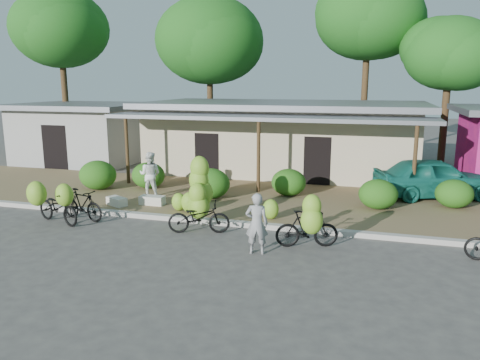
{
  "coord_description": "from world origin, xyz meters",
  "views": [
    {
      "loc": [
        4.25,
        -10.99,
        4.26
      ],
      "look_at": [
        0.15,
        3.05,
        1.2
      ],
      "focal_mm": 35.0,
      "sensor_mm": 36.0,
      "label": 1
    }
  ],
  "objects_px": {
    "bystander": "(150,175)",
    "bike_center": "(199,203)",
    "tree_back_left": "(58,27)",
    "bike_right": "(308,225)",
    "sack_near": "(152,200)",
    "tree_near_right": "(446,52)",
    "bike_left": "(79,203)",
    "tree_far_center": "(207,39)",
    "teal_van": "(434,178)",
    "bike_far_left": "(55,205)",
    "vendor": "(257,224)",
    "tree_center_right": "(365,16)",
    "sack_far": "(117,201)"
  },
  "relations": [
    {
      "from": "sack_near",
      "to": "vendor",
      "type": "relative_size",
      "value": 0.54
    },
    {
      "from": "tree_far_center",
      "to": "bike_far_left",
      "type": "relative_size",
      "value": 4.56
    },
    {
      "from": "sack_far",
      "to": "bike_center",
      "type": "bearing_deg",
      "value": -21.62
    },
    {
      "from": "sack_near",
      "to": "teal_van",
      "type": "xyz_separation_m",
      "value": [
        9.42,
        3.81,
        0.59
      ]
    },
    {
      "from": "tree_center_right",
      "to": "sack_near",
      "type": "relative_size",
      "value": 11.8
    },
    {
      "from": "bike_right",
      "to": "sack_near",
      "type": "height_order",
      "value": "bike_right"
    },
    {
      "from": "tree_center_right",
      "to": "sack_near",
      "type": "height_order",
      "value": "tree_center_right"
    },
    {
      "from": "bike_left",
      "to": "sack_near",
      "type": "xyz_separation_m",
      "value": [
        1.46,
        2.07,
        -0.32
      ]
    },
    {
      "from": "tree_center_right",
      "to": "bike_left",
      "type": "xyz_separation_m",
      "value": [
        -7.82,
        -15.49,
        -7.24
      ]
    },
    {
      "from": "tree_back_left",
      "to": "bike_right",
      "type": "bearing_deg",
      "value": -37.35
    },
    {
      "from": "sack_far",
      "to": "vendor",
      "type": "distance_m",
      "value": 6.35
    },
    {
      "from": "tree_back_left",
      "to": "sack_near",
      "type": "relative_size",
      "value": 11.16
    },
    {
      "from": "bike_right",
      "to": "sack_far",
      "type": "height_order",
      "value": "bike_right"
    },
    {
      "from": "bike_far_left",
      "to": "bystander",
      "type": "distance_m",
      "value": 3.82
    },
    {
      "from": "tree_center_right",
      "to": "bike_left",
      "type": "distance_m",
      "value": 18.8
    },
    {
      "from": "bike_far_left",
      "to": "bike_center",
      "type": "xyz_separation_m",
      "value": [
        4.47,
        0.65,
        0.24
      ]
    },
    {
      "from": "tree_back_left",
      "to": "tree_far_center",
      "type": "relative_size",
      "value": 1.03
    },
    {
      "from": "tree_back_left",
      "to": "tree_far_center",
      "type": "height_order",
      "value": "tree_back_left"
    },
    {
      "from": "sack_near",
      "to": "vendor",
      "type": "height_order",
      "value": "vendor"
    },
    {
      "from": "tree_center_right",
      "to": "vendor",
      "type": "relative_size",
      "value": 6.37
    },
    {
      "from": "bike_center",
      "to": "teal_van",
      "type": "relative_size",
      "value": 0.5
    },
    {
      "from": "bike_far_left",
      "to": "sack_near",
      "type": "xyz_separation_m",
      "value": [
        2.0,
        2.51,
        -0.32
      ]
    },
    {
      "from": "tree_far_center",
      "to": "bike_center",
      "type": "bearing_deg",
      "value": -70.94
    },
    {
      "from": "teal_van",
      "to": "bike_far_left",
      "type": "bearing_deg",
      "value": 99.42
    },
    {
      "from": "tree_near_right",
      "to": "vendor",
      "type": "bearing_deg",
      "value": -111.6
    },
    {
      "from": "bystander",
      "to": "teal_van",
      "type": "height_order",
      "value": "bystander"
    },
    {
      "from": "bike_center",
      "to": "sack_near",
      "type": "height_order",
      "value": "bike_center"
    },
    {
      "from": "bike_left",
      "to": "vendor",
      "type": "distance_m",
      "value": 6.13
    },
    {
      "from": "tree_back_left",
      "to": "bike_center",
      "type": "relative_size",
      "value": 4.39
    },
    {
      "from": "vendor",
      "to": "teal_van",
      "type": "bearing_deg",
      "value": -133.91
    },
    {
      "from": "sack_far",
      "to": "vendor",
      "type": "relative_size",
      "value": 0.48
    },
    {
      "from": "tree_center_right",
      "to": "bike_center",
      "type": "xyz_separation_m",
      "value": [
        -3.89,
        -15.28,
        -7.0
      ]
    },
    {
      "from": "bike_center",
      "to": "tree_back_left",
      "type": "bearing_deg",
      "value": 31.8
    },
    {
      "from": "bike_far_left",
      "to": "bike_left",
      "type": "relative_size",
      "value": 1.17
    },
    {
      "from": "bike_right",
      "to": "sack_near",
      "type": "distance_m",
      "value": 6.32
    },
    {
      "from": "tree_far_center",
      "to": "tree_back_left",
      "type": "bearing_deg",
      "value": -159.44
    },
    {
      "from": "bike_left",
      "to": "bike_right",
      "type": "height_order",
      "value": "bike_right"
    },
    {
      "from": "bike_right",
      "to": "bystander",
      "type": "bearing_deg",
      "value": 42.61
    },
    {
      "from": "tree_back_left",
      "to": "tree_near_right",
      "type": "distance_m",
      "value": 21.12
    },
    {
      "from": "bystander",
      "to": "bike_center",
      "type": "bearing_deg",
      "value": 130.09
    },
    {
      "from": "bike_right",
      "to": "sack_near",
      "type": "bearing_deg",
      "value": 48.02
    },
    {
      "from": "sack_far",
      "to": "tree_back_left",
      "type": "bearing_deg",
      "value": 132.58
    },
    {
      "from": "tree_near_right",
      "to": "bystander",
      "type": "bearing_deg",
      "value": -136.38
    },
    {
      "from": "tree_far_center",
      "to": "sack_far",
      "type": "bearing_deg",
      "value": -83.51
    },
    {
      "from": "tree_back_left",
      "to": "sack_far",
      "type": "distance_m",
      "value": 15.76
    },
    {
      "from": "sack_near",
      "to": "sack_far",
      "type": "distance_m",
      "value": 1.21
    },
    {
      "from": "tree_center_right",
      "to": "bike_right",
      "type": "xyz_separation_m",
      "value": [
        -0.61,
        -16.01,
        -7.17
      ]
    },
    {
      "from": "tree_center_right",
      "to": "bike_left",
      "type": "bearing_deg",
      "value": -116.78
    },
    {
      "from": "tree_near_right",
      "to": "teal_van",
      "type": "xyz_separation_m",
      "value": [
        -0.93,
        -7.61,
        -4.87
      ]
    },
    {
      "from": "tree_back_left",
      "to": "bike_right",
      "type": "distance_m",
      "value": 21.69
    }
  ]
}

